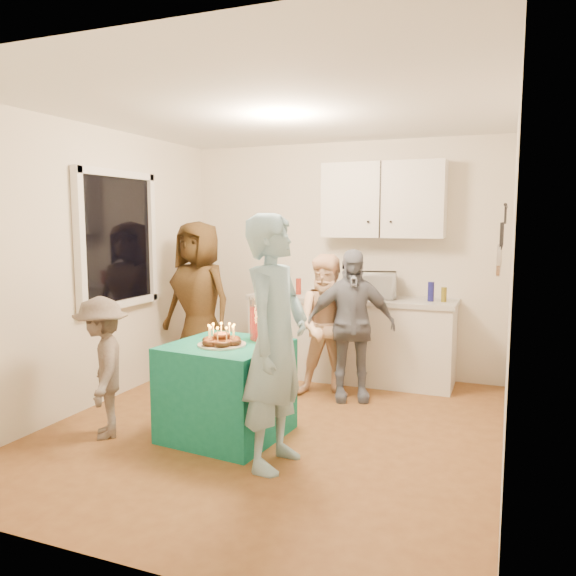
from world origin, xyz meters
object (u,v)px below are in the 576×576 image
at_px(party_table, 227,390).
at_px(woman_back_right, 350,325).
at_px(man_birthday, 275,342).
at_px(woman_back_center, 329,326).
at_px(counter, 350,340).
at_px(microwave, 372,285).
at_px(child_near_left, 102,367).
at_px(punch_jar, 263,319).
at_px(woman_back_left, 199,302).

height_order(party_table, woman_back_right, woman_back_right).
xyz_separation_m(man_birthday, woman_back_center, (-0.12, 1.64, -0.19)).
height_order(counter, microwave, microwave).
xyz_separation_m(counter, microwave, (0.24, 0.00, 0.62)).
relative_size(woman_back_right, child_near_left, 1.29).
height_order(woman_back_right, child_near_left, woman_back_right).
distance_m(punch_jar, woman_back_center, 1.08).
bearing_deg(punch_jar, woman_back_right, 65.35).
bearing_deg(woman_back_center, child_near_left, -143.23).
bearing_deg(woman_back_left, woman_back_center, 9.11).
relative_size(microwave, woman_back_center, 0.35).
distance_m(party_table, woman_back_left, 1.74).
height_order(microwave, woman_back_center, woman_back_center).
bearing_deg(child_near_left, counter, 110.98).
relative_size(counter, punch_jar, 6.47).
relative_size(counter, microwave, 4.42).
xyz_separation_m(party_table, child_near_left, (-0.92, -0.38, 0.19)).
bearing_deg(punch_jar, woman_back_left, 139.36).
xyz_separation_m(party_table, man_birthday, (0.58, -0.35, 0.51)).
distance_m(microwave, punch_jar, 1.79).
relative_size(counter, party_table, 2.59).
bearing_deg(man_birthday, woman_back_left, 46.92).
bearing_deg(man_birthday, child_near_left, 93.89).
bearing_deg(microwave, punch_jar, -118.32).
distance_m(man_birthday, woman_back_center, 1.65).
bearing_deg(woman_back_right, woman_back_left, 157.40).
height_order(microwave, punch_jar, microwave).
bearing_deg(man_birthday, woman_back_right, -0.34).
relative_size(punch_jar, child_near_left, 0.30).
height_order(man_birthday, woman_back_left, man_birthday).
distance_m(man_birthday, child_near_left, 1.53).
height_order(counter, woman_back_center, woman_back_center).
height_order(microwave, party_table, microwave).
relative_size(party_table, woman_back_right, 0.58).
relative_size(microwave, punch_jar, 1.46).
relative_size(party_table, child_near_left, 0.75).
distance_m(microwave, woman_back_right, 0.76).
bearing_deg(child_near_left, microwave, 106.91).
bearing_deg(party_table, woman_back_left, 127.95).
bearing_deg(party_table, microwave, 69.77).
relative_size(man_birthday, woman_back_right, 1.22).
height_order(counter, party_table, counter).
relative_size(party_table, man_birthday, 0.48).
bearing_deg(woman_back_center, microwave, 55.35).
distance_m(counter, microwave, 0.66).
distance_m(party_table, punch_jar, 0.64).
bearing_deg(counter, woman_back_right, -74.83).
bearing_deg(microwave, party_table, -121.78).
xyz_separation_m(man_birthday, woman_back_right, (0.10, 1.63, -0.16)).
bearing_deg(counter, man_birthday, -87.78).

